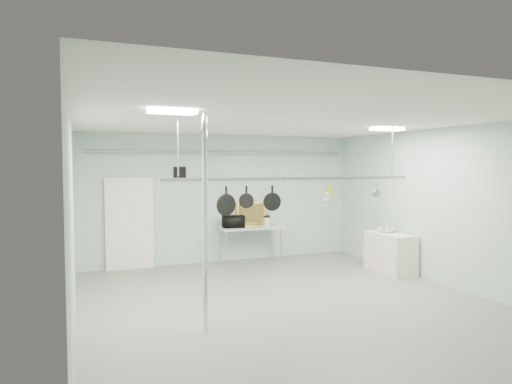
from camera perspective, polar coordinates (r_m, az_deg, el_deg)
name	(u,v)px	position (r m, az deg, el deg)	size (l,w,h in m)	color
floor	(292,306)	(8.17, 4.49, -13.99)	(8.00, 8.00, 0.00)	gray
ceiling	(293,121)	(7.84, 4.60, 8.88)	(7.00, 8.00, 0.02)	silver
back_wall	(223,198)	(11.55, -4.16, -0.80)	(7.00, 0.02, 3.20)	#A0C0B7
right_wall	(450,207)	(9.88, 23.08, -1.76)	(0.02, 8.00, 3.20)	#A0C0B7
door	(130,225)	(11.09, -15.51, -3.94)	(1.10, 0.10, 2.20)	silver
wall_vent	(180,173)	(11.22, -9.51, 2.37)	(0.30, 0.04, 0.30)	black
conduit_pipe	(224,153)	(11.44, -4.05, 4.93)	(0.07, 0.07, 6.60)	gray
chrome_pole	(205,223)	(6.69, -6.38, -3.83)	(0.08, 0.08, 3.20)	silver
prep_table	(251,229)	(11.46, -0.68, -4.68)	(1.60, 0.70, 0.91)	#A6C3B1
side_cabinet	(390,253)	(10.85, 16.41, -7.32)	(0.60, 1.20, 0.90)	silver
pot_rack	(295,177)	(8.16, 4.91, 1.90)	(4.80, 0.06, 1.00)	#B7B7BC
light_panel_left	(172,112)	(6.37, -10.41, 9.84)	(0.65, 0.30, 0.05)	white
light_panel_right	(387,129)	(9.61, 16.07, 7.56)	(0.65, 0.30, 0.05)	white
microwave	(233,221)	(11.26, -2.85, -3.70)	(0.53, 0.36, 0.30)	black
coffee_canister	(267,222)	(11.47, 1.38, -3.75)	(0.16, 0.16, 0.22)	silver
painting_large	(251,214)	(11.74, -0.59, -2.71)	(0.78, 0.05, 0.58)	gold
painting_small	(264,219)	(11.89, 1.02, -3.43)	(0.30, 0.04, 0.25)	#321611
fruit_bowl	(387,230)	(10.91, 16.02, -4.60)	(0.40, 0.40, 0.10)	silver
skillet_left	(226,201)	(7.69, -3.76, -1.08)	(0.37, 0.06, 0.49)	black
skillet_mid	(246,196)	(7.81, -1.21, -0.53)	(0.25, 0.06, 0.36)	black
skillet_right	(272,197)	(7.99, 2.03, -0.68)	(0.32, 0.06, 0.42)	black
whisk	(326,192)	(8.47, 8.72, -0.05)	(0.17, 0.17, 0.30)	#B2B3B7
grater	(330,190)	(8.51, 9.24, 0.26)	(0.08, 0.02, 0.21)	orange
saucepan	(376,190)	(9.07, 14.77, 0.19)	(0.14, 0.09, 0.27)	silver
fruit_cluster	(387,228)	(10.91, 16.03, -4.39)	(0.24, 0.24, 0.09)	maroon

